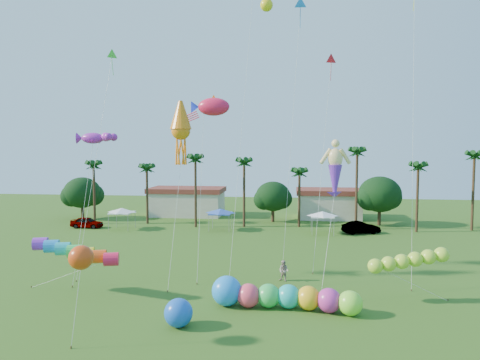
# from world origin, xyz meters

# --- Properties ---
(tree_line) EXTENTS (69.46, 8.91, 11.00)m
(tree_line) POSITION_xyz_m (3.57, 44.00, 4.28)
(tree_line) COLOR #3A2819
(tree_line) RESTS_ON ground
(buildings_row) EXTENTS (35.00, 7.00, 4.00)m
(buildings_row) POSITION_xyz_m (-3.09, 50.00, 2.00)
(buildings_row) COLOR beige
(buildings_row) RESTS_ON ground
(tent_row) EXTENTS (31.00, 4.00, 0.60)m
(tent_row) POSITION_xyz_m (-6.00, 36.33, 2.75)
(tent_row) COLOR white
(tent_row) RESTS_ON ground
(car_a) EXTENTS (4.68, 2.05, 1.57)m
(car_a) POSITION_xyz_m (-25.54, 36.48, 0.79)
(car_a) COLOR #4C4C54
(car_a) RESTS_ON ground
(car_b) EXTENTS (5.25, 3.00, 1.64)m
(car_b) POSITION_xyz_m (13.21, 36.81, 0.82)
(car_b) COLOR #4C4C54
(car_b) RESTS_ON ground
(spectator_b) EXTENTS (1.08, 0.99, 1.79)m
(spectator_b) POSITION_xyz_m (3.24, 14.52, 0.90)
(spectator_b) COLOR #AD9290
(spectator_b) RESTS_ON ground
(caterpillar_inflatable) EXTENTS (10.63, 2.84, 2.16)m
(caterpillar_inflatable) POSITION_xyz_m (3.05, 8.04, 0.91)
(caterpillar_inflatable) COLOR #FF435D
(caterpillar_inflatable) RESTS_ON ground
(blue_ball) EXTENTS (1.82, 1.82, 1.82)m
(blue_ball) POSITION_xyz_m (-3.24, 4.16, 0.91)
(blue_ball) COLOR blue
(blue_ball) RESTS_ON ground
(rainbow_tube) EXTENTS (9.68, 2.83, 3.61)m
(rainbow_tube) POSITION_xyz_m (-11.39, 8.42, 3.09)
(rainbow_tube) COLOR #EB1A46
(rainbow_tube) RESTS_ON ground
(green_worm) EXTENTS (8.55, 1.97, 3.38)m
(green_worm) POSITION_xyz_m (10.00, 10.15, 2.72)
(green_worm) COLOR #AEE132
(green_worm) RESTS_ON ground
(orange_ball_kite) EXTENTS (1.56, 1.56, 5.82)m
(orange_ball_kite) POSITION_xyz_m (-8.08, 1.09, 5.11)
(orange_ball_kite) COLOR #DE4012
(orange_ball_kite) RESTS_ON ground
(merman_kite) EXTENTS (2.50, 4.96, 11.69)m
(merman_kite) POSITION_xyz_m (7.28, 13.02, 9.46)
(merman_kite) COLOR #FBD88E
(merman_kite) RESTS_ON ground
(fish_kite) EXTENTS (4.75, 7.11, 16.25)m
(fish_kite) POSITION_xyz_m (-3.48, 18.25, 15.29)
(fish_kite) COLOR #EE1A45
(fish_kite) RESTS_ON ground
(squid_kite) EXTENTS (2.39, 5.38, 15.61)m
(squid_kite) POSITION_xyz_m (-5.74, 14.70, 12.94)
(squid_kite) COLOR orange
(squid_kite) RESTS_ON ground
(lobster_kite) EXTENTS (3.80, 4.40, 12.96)m
(lobster_kite) POSITION_xyz_m (-13.36, 13.83, 12.27)
(lobster_kite) COLOR purple
(lobster_kite) RESTS_ON ground
(delta_kite_red) EXTENTS (2.39, 4.67, 20.62)m
(delta_kite_red) POSITION_xyz_m (7.53, 21.18, 19.65)
(delta_kite_red) COLOR red
(delta_kite_red) RESTS_ON ground
(delta_kite_green) EXTENTS (2.18, 5.11, 20.60)m
(delta_kite_green) POSITION_xyz_m (-12.78, 16.73, 19.57)
(delta_kite_green) COLOR green
(delta_kite_green) RESTS_ON ground
(delta_kite_blue) EXTENTS (2.15, 4.09, 25.45)m
(delta_kite_blue) POSITION_xyz_m (4.50, 19.37, 24.36)
(delta_kite_blue) COLOR #177DD2
(delta_kite_blue) RESTS_ON ground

